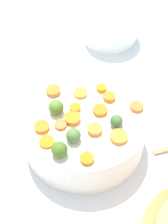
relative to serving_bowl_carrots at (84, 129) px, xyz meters
name	(u,v)px	position (x,y,z in m)	size (l,w,h in m)	color
tabletop	(92,157)	(0.01, 0.04, -0.06)	(2.40, 2.40, 0.02)	silver
serving_bowl_carrots	(84,129)	(0.00, 0.00, 0.00)	(0.30, 0.30, 0.11)	white
carrot_slice_0	(75,108)	(0.01, -0.03, 0.06)	(0.03, 0.03, 0.01)	orange
carrot_slice_1	(96,129)	(0.00, 0.05, 0.06)	(0.03, 0.03, 0.01)	orange
carrot_slice_2	(73,118)	(0.03, 0.00, 0.06)	(0.04, 0.04, 0.01)	orange
carrot_slice_3	(47,142)	(0.11, 0.02, 0.06)	(0.03, 0.03, 0.01)	orange
carrot_slice_4	(87,159)	(0.06, 0.10, 0.06)	(0.03, 0.03, 0.01)	orange
carrot_slice_5	(61,125)	(0.06, 0.00, 0.06)	(0.03, 0.03, 0.01)	orange
carrot_slice_6	(119,137)	(-0.03, 0.10, 0.06)	(0.04, 0.04, 0.01)	orange
carrot_slice_7	(137,107)	(-0.11, 0.05, 0.06)	(0.03, 0.03, 0.01)	orange
carrot_slice_8	(100,110)	(-0.04, 0.01, 0.06)	(0.03, 0.03, 0.01)	orange
carrot_slice_9	(80,93)	(-0.03, -0.06, 0.06)	(0.03, 0.03, 0.01)	orange
carrot_slice_10	(42,127)	(0.10, -0.02, 0.06)	(0.03, 0.03, 0.01)	orange
carrot_slice_11	(53,91)	(0.02, -0.10, 0.06)	(0.04, 0.04, 0.01)	orange
carrot_slice_12	(101,88)	(-0.08, -0.04, 0.06)	(0.02, 0.02, 0.01)	orange
carrot_slice_13	(109,97)	(-0.08, -0.01, 0.06)	(0.03, 0.03, 0.01)	orange
brussels_sprout_0	(116,121)	(-0.04, 0.06, 0.07)	(0.03, 0.03, 0.03)	#437039
brussels_sprout_1	(59,150)	(0.10, 0.06, 0.07)	(0.03, 0.03, 0.03)	#487023
brussels_sprout_2	(74,136)	(0.06, 0.05, 0.07)	(0.03, 0.03, 0.03)	#547E40
brussels_sprout_3	(56,107)	(0.05, -0.04, 0.07)	(0.04, 0.04, 0.04)	#58852E
casserole_dish	(110,23)	(-0.31, -0.30, 0.00)	(0.18, 0.18, 0.11)	white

